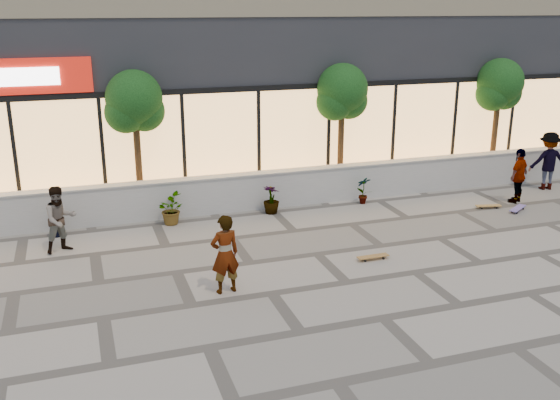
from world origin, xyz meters
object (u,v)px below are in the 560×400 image
object	(u,v)px
skateboard_center	(373,257)
skateboard_right_far	(518,208)
tree_east	(499,88)
skater_left	(60,219)
tree_midwest	(134,105)
skateboard_right_near	(488,206)
skater_right_near	(519,176)
tree_mideast	(342,95)
skater_right_far	(548,161)
skater_center	(225,254)

from	to	relation	value
skateboard_center	skateboard_right_far	xyz separation A→B (m)	(5.43, 1.87, 0.01)
tree_east	skater_left	size ratio (longest dim) A/B	2.48
tree_east	tree_midwest	bearing A→B (deg)	180.00
skateboard_center	skateboard_right_near	xyz separation A→B (m)	(4.81, 2.34, -0.00)
skater_right_near	tree_mideast	bearing A→B (deg)	-57.04
skater_right_far	skateboard_right_near	bearing A→B (deg)	33.71
tree_mideast	skateboard_right_far	xyz separation A→B (m)	(4.00, -3.27, -2.91)
tree_east	skater_right_far	size ratio (longest dim) A/B	2.18
skateboard_center	skateboard_right_near	bearing A→B (deg)	24.91
skater_right_far	skateboard_center	xyz separation A→B (m)	(-7.72, -3.45, -0.83)
skateboard_right_near	tree_east	bearing A→B (deg)	65.54
skateboard_right_far	skater_right_near	bearing A→B (deg)	22.82
tree_midwest	tree_mideast	xyz separation A→B (m)	(6.00, 0.00, 0.00)
skater_center	tree_mideast	bearing A→B (deg)	-140.40
skater_center	skater_left	xyz separation A→B (m)	(-3.09, 3.33, -0.03)
skater_right_near	skateboard_center	distance (m)	6.51
skater_right_near	tree_midwest	bearing A→B (deg)	-41.08
tree_east	skateboard_center	distance (m)	9.11
tree_midwest	skater_right_far	size ratio (longest dim) A/B	2.18
tree_mideast	skateboard_right_near	world-z (taller)	tree_mideast
tree_midwest	skateboard_right_near	distance (m)	10.21
tree_mideast	tree_east	bearing A→B (deg)	0.00
skater_left	skater_right_far	world-z (taller)	skater_right_far
skateboard_right_far	skateboard_center	bearing A→B (deg)	167.00
skateboard_center	skateboard_right_far	distance (m)	5.74
tree_mideast	skateboard_right_far	size ratio (longest dim) A/B	4.97
skater_left	skateboard_right_near	xyz separation A→B (m)	(11.46, -0.43, -0.72)
skater_left	skater_right_near	bearing A→B (deg)	-23.24
skater_left	skater_right_near	size ratio (longest dim) A/B	0.98
skateboard_center	tree_mideast	bearing A→B (deg)	73.37
skater_center	skateboard_center	xyz separation A→B (m)	(3.56, 0.56, -0.74)
skater_center	skateboard_center	world-z (taller)	skater_center
skater_right_near	skateboard_right_near	world-z (taller)	skater_right_near
skater_right_far	skater_left	bearing A→B (deg)	15.57
skateboard_right_far	skater_left	bearing A→B (deg)	143.74
skater_right_near	skateboard_right_far	size ratio (longest dim) A/B	2.04
tree_east	skateboard_right_far	bearing A→B (deg)	-114.61
skater_center	skateboard_right_far	xyz separation A→B (m)	(8.99, 2.43, -0.73)
tree_mideast	skater_left	distance (m)	8.70
tree_midwest	skater_left	bearing A→B (deg)	-131.25
tree_mideast	skateboard_right_far	world-z (taller)	tree_mideast
tree_east	skateboard_center	bearing A→B (deg)	-143.42
skater_right_far	skateboard_right_near	world-z (taller)	skater_right_far
tree_mideast	skater_left	size ratio (longest dim) A/B	2.48
skater_left	skateboard_right_far	distance (m)	12.14
skater_left	skater_right_far	bearing A→B (deg)	-19.65
tree_mideast	skater_right_near	bearing A→B (deg)	-29.68
tree_midwest	skateboard_right_near	bearing A→B (deg)	-16.63
tree_east	skateboard_right_far	world-z (taller)	tree_east
tree_mideast	skater_right_far	bearing A→B (deg)	-15.07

